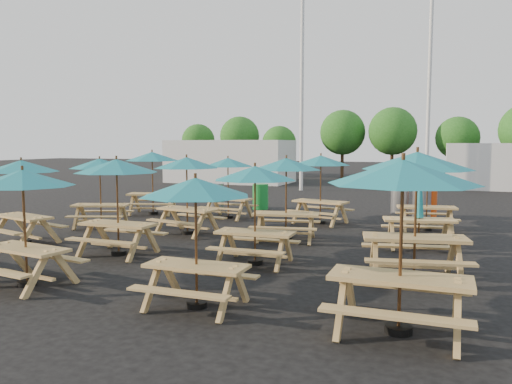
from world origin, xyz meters
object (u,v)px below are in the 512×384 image
at_px(picnic_unit_1, 22,171).
at_px(waste_bin_4, 428,203).
at_px(picnic_unit_4, 23,186).
at_px(waste_bin_3, 422,204).
at_px(picnic_unit_14, 419,212).
at_px(picnic_unit_13, 417,169).
at_px(picnic_unit_6, 187,168).
at_px(picnic_unit_15, 428,169).
at_px(picnic_unit_3, 152,160).
at_px(picnic_unit_11, 321,165).
at_px(picnic_unit_7, 228,166).
at_px(picnic_unit_5, 117,172).
at_px(picnic_unit_8, 196,195).
at_px(waste_bin_2, 400,203).
at_px(waste_bin_0, 217,196).
at_px(picnic_unit_9, 255,179).
at_px(picnic_unit_12, 403,183).
at_px(waste_bin_1, 260,197).
at_px(picnic_unit_10, 286,169).
at_px(picnic_unit_2, 100,168).

distance_m(picnic_unit_1, waste_bin_4, 12.85).
height_order(picnic_unit_4, waste_bin_3, picnic_unit_4).
bearing_deg(picnic_unit_14, picnic_unit_13, -99.90).
xyz_separation_m(picnic_unit_6, picnic_unit_15, (6.36, 3.02, -0.06)).
bearing_deg(picnic_unit_15, picnic_unit_6, -163.73).
distance_m(picnic_unit_3, picnic_unit_13, 11.06).
bearing_deg(picnic_unit_11, waste_bin_4, 52.85).
bearing_deg(picnic_unit_3, picnic_unit_14, -32.98).
bearing_deg(picnic_unit_7, picnic_unit_5, -84.22).
distance_m(picnic_unit_8, waste_bin_2, 11.61).
distance_m(picnic_unit_3, waste_bin_4, 9.88).
relative_size(picnic_unit_13, waste_bin_0, 2.46).
relative_size(picnic_unit_11, waste_bin_2, 2.28).
relative_size(picnic_unit_8, waste_bin_0, 2.08).
xyz_separation_m(picnic_unit_9, picnic_unit_14, (3.20, 2.99, -0.92)).
xyz_separation_m(picnic_unit_3, picnic_unit_7, (2.97, 0.06, -0.16)).
bearing_deg(picnic_unit_12, waste_bin_2, 94.77).
bearing_deg(picnic_unit_14, waste_bin_4, 78.58).
xyz_separation_m(picnic_unit_7, picnic_unit_15, (6.49, -0.17, 0.03)).
bearing_deg(waste_bin_3, picnic_unit_7, -160.25).
distance_m(picnic_unit_15, waste_bin_1, 7.01).
xyz_separation_m(picnic_unit_4, picnic_unit_10, (3.14, 5.71, 0.07)).
xyz_separation_m(picnic_unit_5, picnic_unit_13, (6.52, 0.26, 0.17)).
height_order(picnic_unit_6, picnic_unit_7, picnic_unit_6).
relative_size(picnic_unit_10, waste_bin_1, 2.23).
distance_m(picnic_unit_6, picnic_unit_12, 8.44).
height_order(picnic_unit_14, waste_bin_0, picnic_unit_14).
xyz_separation_m(waste_bin_0, waste_bin_2, (7.03, 0.17, 0.00)).
height_order(picnic_unit_8, waste_bin_3, picnic_unit_8).
height_order(picnic_unit_7, picnic_unit_13, picnic_unit_13).
relative_size(picnic_unit_8, picnic_unit_13, 0.85).
relative_size(picnic_unit_10, picnic_unit_11, 0.98).
bearing_deg(picnic_unit_10, picnic_unit_1, -165.39).
bearing_deg(picnic_unit_14, picnic_unit_9, -147.66).
bearing_deg(waste_bin_2, waste_bin_0, -178.62).
xyz_separation_m(picnic_unit_1, picnic_unit_15, (9.64, 5.71, -0.03)).
bearing_deg(waste_bin_4, picnic_unit_14, -90.63).
bearing_deg(picnic_unit_6, picnic_unit_5, -83.21).
xyz_separation_m(picnic_unit_9, picnic_unit_11, (0.06, 5.83, 0.08)).
xyz_separation_m(picnic_unit_14, picnic_unit_15, (0.10, 2.71, 0.94)).
bearing_deg(picnic_unit_11, waste_bin_3, 51.16).
bearing_deg(picnic_unit_12, picnic_unit_4, -179.62).
height_order(picnic_unit_11, picnic_unit_13, picnic_unit_13).
height_order(picnic_unit_3, picnic_unit_14, picnic_unit_3).
xyz_separation_m(picnic_unit_3, picnic_unit_8, (6.30, -8.78, -0.20)).
distance_m(picnic_unit_6, picnic_unit_7, 3.20).
bearing_deg(picnic_unit_2, picnic_unit_10, -20.04).
bearing_deg(picnic_unit_9, picnic_unit_11, 88.24).
distance_m(picnic_unit_4, picnic_unit_13, 7.18).
bearing_deg(picnic_unit_2, picnic_unit_3, 71.53).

